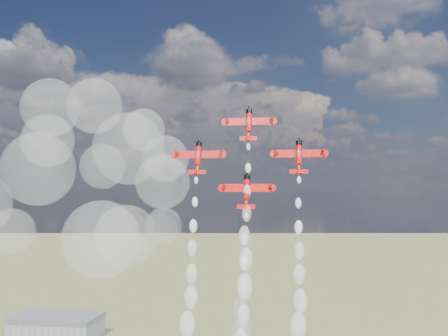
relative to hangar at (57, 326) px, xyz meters
name	(u,v)px	position (x,y,z in m)	size (l,w,h in m)	color
hangar	(57,326)	(0.00, 0.00, 0.00)	(50.00, 28.00, 13.00)	gray
plane_lead	(249,124)	(133.13, -163.01, 99.10)	(12.33, 4.97, 8.60)	red
plane_left	(198,157)	(120.51, -165.54, 90.64)	(12.33, 4.97, 8.60)	red
plane_right	(299,156)	(145.76, -165.54, 90.64)	(12.33, 4.97, 8.60)	red
plane_slot	(247,191)	(133.13, -168.07, 82.17)	(12.33, 4.97, 8.60)	red
smoke_trail_lead	(242,335)	(133.14, -177.47, 50.07)	(5.63, 18.72, 57.97)	white
drifted_smoke_cloud	(85,178)	(86.80, -157.43, 85.70)	(65.98, 39.95, 53.59)	white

